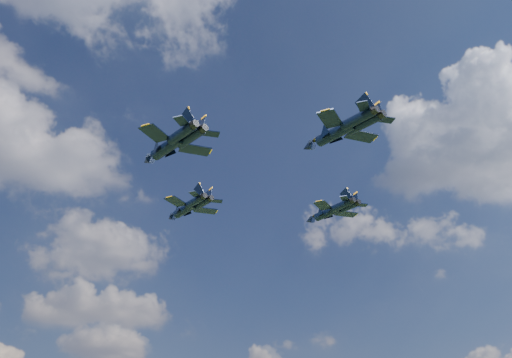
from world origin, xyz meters
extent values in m
cylinder|color=black|center=(-10.78, 14.68, 59.06)|extent=(4.14, 9.39, 1.85)
cone|color=black|center=(-12.30, 20.43, 59.06)|extent=(2.37, 3.02, 1.74)
ellipsoid|color=brown|center=(-11.64, 17.96, 59.63)|extent=(1.72, 3.09, 0.84)
cube|color=black|center=(-13.82, 11.76, 59.06)|extent=(5.37, 4.96, 0.18)
cube|color=black|center=(-6.68, 13.64, 59.06)|extent=(5.01, 3.24, 0.18)
cube|color=black|center=(-11.44, 6.77, 59.06)|extent=(2.85, 2.80, 0.14)
cube|color=black|center=(-6.29, 8.13, 59.06)|extent=(2.75, 2.06, 0.14)
cube|color=black|center=(-10.16, 7.95, 60.50)|extent=(1.50, 2.74, 3.09)
cube|color=black|center=(-7.98, 8.53, 60.50)|extent=(1.54, 3.07, 3.09)
cylinder|color=black|center=(-22.18, -11.41, 57.74)|extent=(4.86, 10.07, 1.99)
cone|color=black|center=(-24.09, -5.30, 57.74)|extent=(2.65, 3.30, 1.88)
ellipsoid|color=brown|center=(-23.27, -7.94, 58.34)|extent=(1.97, 3.34, 0.90)
cube|color=black|center=(-25.32, -14.70, 57.74)|extent=(5.75, 5.44, 0.20)
cube|color=black|center=(-17.73, -12.33, 57.74)|extent=(5.29, 3.27, 0.20)
cube|color=black|center=(-22.52, -19.96, 57.74)|extent=(3.04, 3.05, 0.15)
cube|color=black|center=(-17.04, -18.25, 57.74)|extent=(2.91, 2.12, 0.15)
cube|color=black|center=(-21.20, -18.62, 59.28)|extent=(1.74, 2.89, 3.32)
cube|color=black|center=(-18.89, -17.90, 59.28)|extent=(1.70, 3.30, 3.32)
cylinder|color=black|center=(16.89, 2.56, 58.39)|extent=(4.01, 8.94, 1.76)
cone|color=black|center=(15.40, 8.03, 58.39)|extent=(2.27, 2.89, 1.66)
ellipsoid|color=brown|center=(16.04, 5.67, 58.93)|extent=(1.66, 2.95, 0.80)
cube|color=black|center=(14.01, -0.25, 58.39)|extent=(5.11, 4.74, 0.18)
cube|color=black|center=(20.79, 1.60, 58.39)|extent=(4.76, 3.05, 0.18)
cube|color=black|center=(16.31, -4.99, 58.39)|extent=(2.71, 2.67, 0.14)
cube|color=black|center=(21.21, -3.65, 58.39)|extent=(2.61, 1.95, 0.14)
cube|color=black|center=(17.52, -3.85, 59.76)|extent=(1.45, 2.61, 2.94)
cube|color=black|center=(19.60, -3.28, 59.76)|extent=(1.47, 2.92, 2.94)
cylinder|color=black|center=(2.75, -24.08, 59.60)|extent=(4.96, 9.98, 1.97)
cone|color=black|center=(0.76, -18.05, 59.60)|extent=(2.66, 3.29, 1.86)
ellipsoid|color=brown|center=(1.62, -20.65, 60.20)|extent=(2.00, 3.31, 0.90)
cube|color=black|center=(-0.31, -27.39, 59.60)|extent=(5.69, 5.43, 0.20)
cube|color=black|center=(7.18, -24.93, 59.60)|extent=(5.21, 3.17, 0.20)
cube|color=black|center=(2.55, -32.56, 59.60)|extent=(3.00, 3.03, 0.15)
cube|color=black|center=(7.96, -30.78, 59.60)|extent=(2.87, 2.07, 0.15)
cube|color=black|center=(3.83, -31.22, 61.13)|extent=(1.77, 2.85, 3.30)
cube|color=black|center=(6.12, -30.46, 61.13)|extent=(1.70, 3.27, 3.30)
camera|label=1|loc=(-42.30, -92.21, 9.79)|focal=40.00mm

